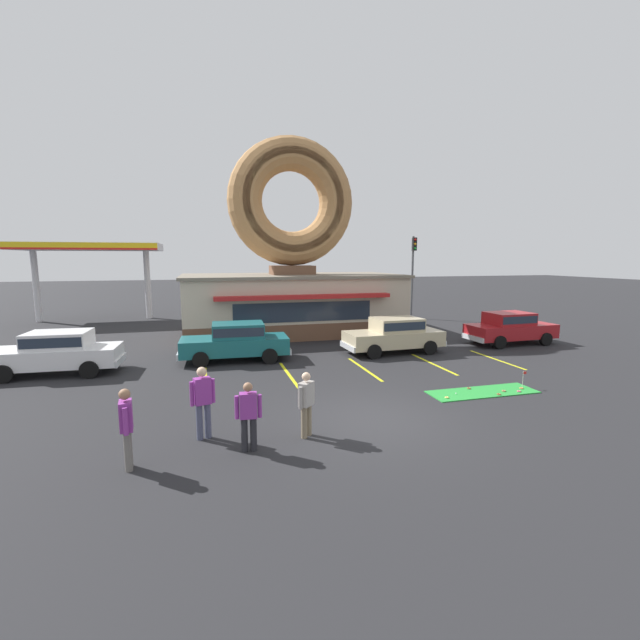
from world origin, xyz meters
name	(u,v)px	position (x,y,z in m)	size (l,w,h in m)	color
ground_plane	(373,419)	(0.00, 0.00, 0.00)	(160.00, 160.00, 0.00)	#232326
donut_shop_building	(292,268)	(0.67, 13.94, 3.74)	(12.30, 6.75, 10.96)	brown
putting_mat	(482,392)	(4.30, 1.23, 0.01)	(3.58, 1.10, 0.03)	green
mini_donut_near_left	(519,391)	(5.41, 0.91, 0.05)	(0.13, 0.13, 0.04)	#D8667F
mini_donut_near_right	(499,394)	(4.58, 0.82, 0.05)	(0.13, 0.13, 0.04)	brown
mini_donut_mid_left	(521,388)	(5.72, 1.16, 0.05)	(0.13, 0.13, 0.04)	#D17F47
mini_donut_mid_centre	(469,388)	(4.05, 1.61, 0.05)	(0.13, 0.13, 0.04)	brown
mini_donut_mid_right	(447,397)	(2.84, 0.97, 0.05)	(0.13, 0.13, 0.04)	#E5C666
mini_donut_far_left	(504,391)	(4.96, 1.07, 0.05)	(0.13, 0.13, 0.04)	#A5724C
golf_ball	(456,393)	(3.32, 1.23, 0.05)	(0.04, 0.04, 0.04)	white
putting_flag_pin	(524,376)	(5.87, 1.25, 0.44)	(0.13, 0.01, 0.55)	silver
car_white	(57,351)	(-9.61, 7.31, 0.87)	(4.63, 2.12, 1.60)	silver
car_teal	(236,340)	(-3.03, 7.71, 0.87)	(4.62, 2.11, 1.60)	#196066
car_red	(510,327)	(10.52, 7.71, 0.87)	(4.61, 2.09, 1.60)	maroon
car_champagne	(394,334)	(4.06, 7.39, 0.87)	(4.63, 2.14, 1.60)	#BCAD89
pedestrian_blue_sweater_man	(127,425)	(-5.86, -1.22, 0.94)	(0.28, 0.59, 1.70)	slate
pedestrian_hooded_kid	(306,401)	(-1.98, -0.61, 0.88)	(0.45, 0.45, 1.60)	#7F7056
pedestrian_leather_jacket_man	(203,399)	(-4.37, -0.08, 0.98)	(0.58, 0.33, 1.76)	#474C66
pedestrian_clipboard_woman	(248,414)	(-3.40, -1.04, 0.87)	(0.59, 0.27, 1.58)	#232328
trash_bin	(392,327)	(5.84, 11.45, 0.50)	(0.57, 0.57, 0.97)	#232833
traffic_light_pole	(413,266)	(10.04, 17.32, 3.71)	(0.28, 0.47, 5.80)	#595B60
gas_station_canopy	(91,250)	(-11.61, 22.47, 4.86)	(9.00, 4.46, 5.30)	silver
parking_stripe_far_left	(205,380)	(-4.32, 5.00, 0.00)	(0.12, 3.60, 0.01)	yellow
parking_stripe_left	(289,374)	(-1.32, 5.00, 0.00)	(0.12, 3.60, 0.01)	yellow
parking_stripe_mid_left	(364,369)	(1.68, 5.00, 0.00)	(0.12, 3.60, 0.01)	yellow
parking_stripe_centre	(433,364)	(4.68, 5.00, 0.00)	(0.12, 3.60, 0.01)	yellow
parking_stripe_mid_right	(496,359)	(7.68, 5.00, 0.00)	(0.12, 3.60, 0.01)	yellow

